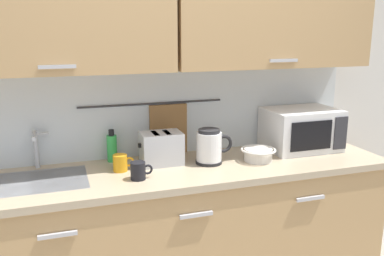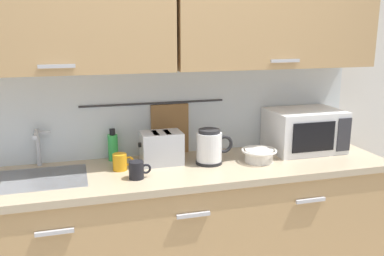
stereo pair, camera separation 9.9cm
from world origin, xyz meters
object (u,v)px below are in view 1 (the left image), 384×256
Objects in this scene: microwave at (301,129)px; dish_soap_bottle at (112,147)px; mug_near_sink at (139,171)px; toaster at (161,148)px; electric_kettle at (210,147)px; mixing_bowl at (258,154)px; mug_by_kettle at (121,163)px.

dish_soap_bottle is (-1.22, 0.13, -0.05)m from microwave.
mug_near_sink is (0.09, -0.36, -0.04)m from dish_soap_bottle.
dish_soap_bottle is 0.30m from toaster.
electric_kettle is 1.16× the size of dish_soap_bottle.
dish_soap_bottle is 0.88m from mixing_bowl.
microwave is 2.15× the size of mixing_bowl.
electric_kettle is 0.89× the size of toaster.
electric_kettle is 1.89× the size of mug_by_kettle.
toaster is at bearing 167.16° from mixing_bowl.
dish_soap_bottle is 0.20m from mug_by_kettle.
microwave reaches higher than mug_by_kettle.
electric_kettle is 1.06× the size of mixing_bowl.
microwave is 3.83× the size of mug_by_kettle.
mixing_bowl is (0.75, 0.09, -0.00)m from mug_near_sink.
electric_kettle is 0.48m from mug_near_sink.
mixing_bowl is at bearing -9.64° from electric_kettle.
mug_by_kettle is (-0.07, 0.16, 0.00)m from mug_near_sink.
mug_near_sink is at bearing -66.93° from mug_by_kettle.
electric_kettle is at bearing -172.29° from microwave.
dish_soap_bottle is at bearing 104.19° from mug_near_sink.
mug_near_sink is at bearing -163.25° from electric_kettle.
mug_by_kettle is at bearing -167.67° from toaster.
microwave is 2.03× the size of electric_kettle.
microwave is 1.21m from mug_by_kettle.
mixing_bowl is at bearing -5.27° from mug_by_kettle.
electric_kettle is 0.59m from dish_soap_bottle.
mixing_bowl is 0.82m from mug_by_kettle.
microwave is 3.83× the size of mug_near_sink.
mixing_bowl is (0.84, -0.27, -0.04)m from dish_soap_bottle.
mug_by_kettle is (-0.82, 0.08, 0.00)m from mixing_bowl.
mixing_bowl is 0.84× the size of toaster.
mug_by_kettle is at bearing 177.21° from electric_kettle.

